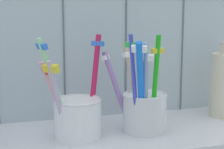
{
  "coord_description": "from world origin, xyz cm",
  "views": [
    {
      "loc": [
        -17.59,
        -60.65,
        23.57
      ],
      "look_at": [
        0.0,
        -0.7,
        12.71
      ],
      "focal_mm": 59.03,
      "sensor_mm": 36.0,
      "label": 1
    }
  ],
  "objects": [
    {
      "name": "counter_slab",
      "position": [
        0.0,
        0.0,
        1.0
      ],
      "size": [
        64.0,
        22.0,
        2.0
      ],
      "primitive_type": "cube",
      "color": "silver",
      "rests_on": "ground"
    },
    {
      "name": "tile_wall_back",
      "position": [
        0.0,
        12.0,
        22.5
      ],
      "size": [
        64.0,
        2.2,
        45.0
      ],
      "color": "#B2C1CC",
      "rests_on": "ground"
    },
    {
      "name": "toothbrush_cup_left",
      "position": [
        -6.3,
        -0.74,
        6.09
      ],
      "size": [
        12.55,
        9.93,
        17.54
      ],
      "color": "white",
      "rests_on": "counter_slab"
    },
    {
      "name": "toothbrush_cup_right",
      "position": [
        5.84,
        -0.89,
        6.48
      ],
      "size": [
        11.04,
        11.85,
        17.82
      ],
      "color": "silver",
      "rests_on": "counter_slab"
    }
  ]
}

